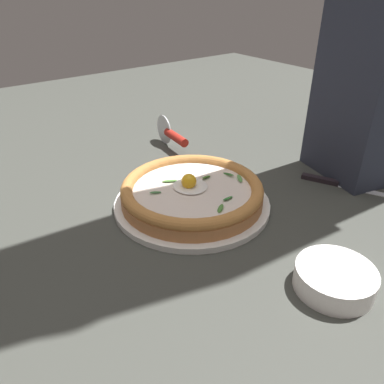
{
  "coord_description": "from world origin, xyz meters",
  "views": [
    {
      "loc": [
        0.51,
        -0.42,
        0.41
      ],
      "look_at": [
        -0.01,
        -0.02,
        0.03
      ],
      "focal_mm": 35.64,
      "sensor_mm": 36.0,
      "label": 1
    }
  ],
  "objects_px": {
    "pizza": "(192,191)",
    "side_bowl": "(335,279)",
    "table_knife": "(339,184)",
    "pizza_cutter": "(172,135)"
  },
  "relations": [
    {
      "from": "pizza",
      "to": "side_bowl",
      "type": "distance_m",
      "value": 0.31
    },
    {
      "from": "table_knife",
      "to": "pizza_cutter",
      "type": "bearing_deg",
      "value": -155.75
    },
    {
      "from": "side_bowl",
      "to": "table_knife",
      "type": "distance_m",
      "value": 0.34
    },
    {
      "from": "pizza",
      "to": "side_bowl",
      "type": "relative_size",
      "value": 2.38
    },
    {
      "from": "pizza_cutter",
      "to": "table_knife",
      "type": "distance_m",
      "value": 0.43
    },
    {
      "from": "pizza",
      "to": "side_bowl",
      "type": "xyz_separation_m",
      "value": [
        0.31,
        0.03,
        -0.02
      ]
    },
    {
      "from": "side_bowl",
      "to": "table_knife",
      "type": "relative_size",
      "value": 0.54
    },
    {
      "from": "pizza_cutter",
      "to": "table_knife",
      "type": "height_order",
      "value": "pizza_cutter"
    },
    {
      "from": "pizza",
      "to": "pizza_cutter",
      "type": "height_order",
      "value": "pizza_cutter"
    },
    {
      "from": "table_knife",
      "to": "pizza",
      "type": "bearing_deg",
      "value": -112.79
    }
  ]
}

